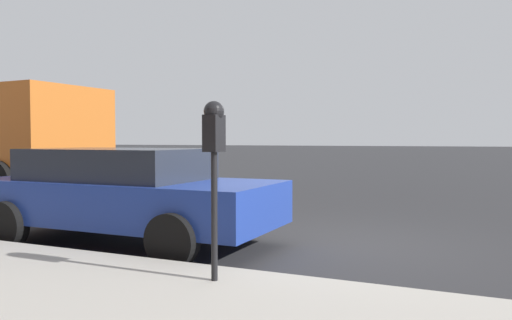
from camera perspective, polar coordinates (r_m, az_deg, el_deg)
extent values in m
plane|color=#2B2B2D|center=(7.12, 9.12, -9.65)|extent=(220.00, 220.00, 0.00)
cylinder|color=black|center=(4.67, -4.79, -6.44)|extent=(0.06, 0.06, 1.20)
cube|color=black|center=(4.61, -4.82, 3.05)|extent=(0.20, 0.14, 0.34)
sphere|color=black|center=(4.62, -4.83, 5.57)|extent=(0.19, 0.19, 0.19)
cube|color=#19389E|center=(4.71, -4.20, 2.52)|extent=(0.01, 0.11, 0.12)
cube|color=black|center=(4.71, -4.21, 3.97)|extent=(0.01, 0.10, 0.08)
cube|color=navy|center=(7.32, -14.44, -4.50)|extent=(1.80, 4.31, 0.59)
cube|color=#232833|center=(7.38, -15.53, -0.44)|extent=(1.58, 2.41, 0.44)
cylinder|color=black|center=(7.41, -1.83, -6.64)|extent=(0.22, 0.64, 0.64)
cylinder|color=black|center=(5.87, -9.58, -9.05)|extent=(0.22, 0.64, 0.64)
cylinder|color=black|center=(8.89, -17.58, -5.24)|extent=(0.22, 0.64, 0.64)
cylinder|color=black|center=(7.65, -26.59, -6.59)|extent=(0.22, 0.64, 0.64)
cube|color=#C66623|center=(12.60, -22.95, 3.53)|extent=(2.54, 2.12, 1.81)
cylinder|color=black|center=(13.46, -18.90, -1.86)|extent=(0.35, 1.05, 1.04)
cylinder|color=black|center=(15.75, -26.66, -1.39)|extent=(0.35, 1.05, 1.04)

